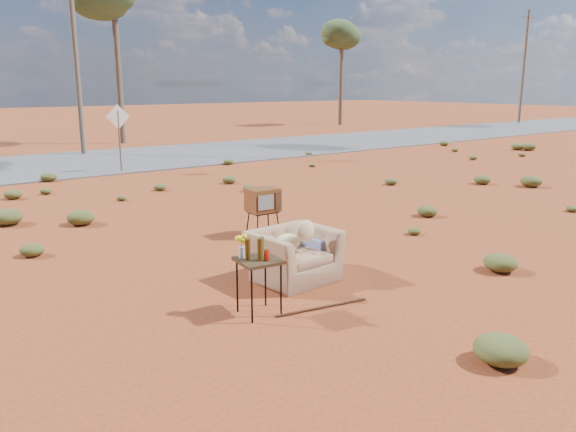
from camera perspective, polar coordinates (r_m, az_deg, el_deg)
ground at (r=8.32m, az=3.71°, el=-6.61°), size 140.00×140.00×0.00m
highway at (r=21.72m, az=-23.08°, el=4.78°), size 140.00×7.00×0.04m
armchair at (r=8.29m, az=0.99°, el=-3.24°), size 1.39×0.94×1.01m
tv_unit at (r=10.60m, az=-2.56°, el=1.57°), size 0.58×0.48×0.91m
side_table at (r=6.94m, az=-3.38°, el=-4.16°), size 0.56×0.56×1.02m
rusty_bar at (r=7.34m, az=3.46°, el=-9.24°), size 1.30×0.28×0.04m
road_sign at (r=19.15m, az=-16.84°, el=8.74°), size 0.78×0.06×2.19m
eucalyptus_center at (r=28.98m, az=-17.27°, el=19.84°), size 3.20×3.20×7.60m
eucalyptus_right at (r=40.50m, az=5.48°, el=17.61°), size 3.20×3.20×7.10m
utility_pole_center at (r=24.51m, az=-20.80°, el=15.52°), size 1.40×0.20×8.00m
utility_pole_east at (r=45.61m, az=22.84°, el=13.91°), size 1.40×0.20×8.00m
scrub_patch at (r=11.50m, az=-13.96°, el=-0.64°), size 17.49×8.07×0.33m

